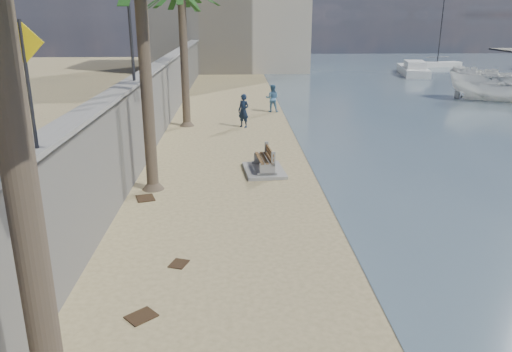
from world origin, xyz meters
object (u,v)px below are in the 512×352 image
bench_far (264,162)px  yacht_far (413,71)px  boat_cruiser (508,83)px  sailboat_west (437,64)px  person_b (272,97)px  person_a (244,108)px

bench_far → yacht_far: 38.52m
boat_cruiser → sailboat_west: size_ratio=0.35×
bench_far → boat_cruiser: 24.85m
person_b → sailboat_west: sailboat_west is taller
boat_cruiser → bench_far: bearing=160.9°
yacht_far → sailboat_west: size_ratio=0.83×
person_a → sailboat_west: 41.16m
boat_cruiser → person_a: bearing=141.8°
person_a → person_b: bearing=104.7°
person_a → boat_cruiser: size_ratio=0.60×
bench_far → yacht_far: bearing=62.3°
yacht_far → sailboat_west: (5.68, 7.65, 0.01)m
bench_far → person_b: size_ratio=1.22×
person_a → sailboat_west: bearing=91.4°
person_b → yacht_far: bearing=-121.8°
person_a → person_b: (1.96, 4.66, -0.09)m
person_b → yacht_far: 26.73m
bench_far → boat_cruiser: boat_cruiser is taller
person_b → sailboat_west: size_ratio=0.19×
bench_far → yacht_far: yacht_far is taller
person_a → boat_cruiser: boat_cruiser is taller
yacht_far → sailboat_west: bearing=-25.4°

